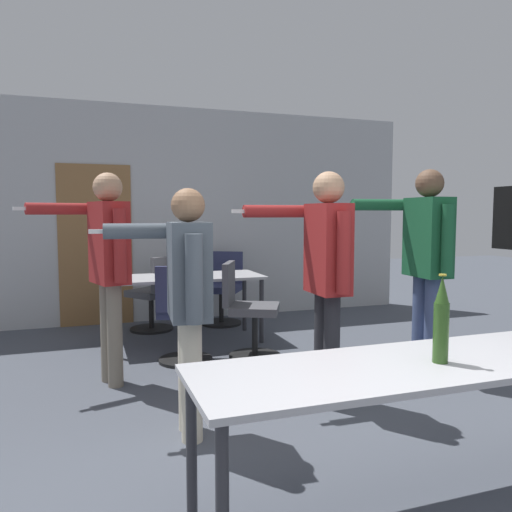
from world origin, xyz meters
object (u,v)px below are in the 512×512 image
at_px(office_chair_side_rolled, 223,290).
at_px(office_chair_near_pushed, 184,317).
at_px(beer_bottle, 441,321).
at_px(office_chair_mid_tucked, 247,313).
at_px(person_left_plaid, 187,289).
at_px(office_chair_far_right, 155,296).
at_px(person_far_watching, 108,256).
at_px(person_right_polo, 326,264).
at_px(person_center_tall, 426,251).
at_px(drink_cup, 193,270).

bearing_deg(office_chair_side_rolled, office_chair_near_pushed, 94.12).
bearing_deg(beer_bottle, office_chair_mid_tucked, 90.72).
height_order(person_left_plaid, office_chair_far_right, person_left_plaid).
bearing_deg(office_chair_near_pushed, beer_bottle, -55.48).
height_order(person_left_plaid, person_far_watching, person_far_watching).
distance_m(person_left_plaid, office_chair_near_pushed, 1.64).
bearing_deg(office_chair_near_pushed, person_left_plaid, -78.95).
height_order(office_chair_mid_tucked, office_chair_near_pushed, office_chair_near_pushed).
bearing_deg(office_chair_far_right, person_right_polo, -108.76).
xyz_separation_m(person_far_watching, office_chair_near_pushed, (0.69, 0.36, -0.62)).
relative_size(person_right_polo, person_center_tall, 0.96).
relative_size(person_left_plaid, drink_cup, 16.12).
bearing_deg(office_chair_mid_tucked, drink_cup, -132.46).
bearing_deg(office_chair_mid_tucked, person_far_watching, -49.67).
distance_m(person_right_polo, office_chair_side_rolled, 3.02).
bearing_deg(person_right_polo, office_chair_far_right, 18.61).
distance_m(person_center_tall, drink_cup, 2.54).
xyz_separation_m(person_left_plaid, office_chair_side_rolled, (1.09, 3.15, -0.52)).
height_order(office_chair_mid_tucked, office_chair_side_rolled, office_chair_mid_tucked).
bearing_deg(person_left_plaid, person_center_tall, -71.86).
bearing_deg(drink_cup, person_right_polo, -76.55).
bearing_deg(beer_bottle, person_far_watching, 119.46).
distance_m(person_far_watching, beer_bottle, 2.77).
bearing_deg(beer_bottle, drink_cup, 96.18).
height_order(office_chair_side_rolled, beer_bottle, beer_bottle).
relative_size(office_chair_far_right, drink_cup, 9.34).
bearing_deg(person_right_polo, office_chair_side_rolled, 0.82).
bearing_deg(drink_cup, office_chair_far_right, 121.42).
distance_m(person_right_polo, drink_cup, 2.30).
bearing_deg(office_chair_mid_tucked, office_chair_side_rolled, -161.46).
bearing_deg(office_chair_far_right, person_far_watching, -145.28).
relative_size(person_center_tall, office_chair_far_right, 1.97).
relative_size(office_chair_mid_tucked, beer_bottle, 2.31).
relative_size(person_left_plaid, person_center_tall, 0.88).
relative_size(person_far_watching, office_chair_near_pushed, 1.85).
bearing_deg(person_center_tall, beer_bottle, 146.41).
height_order(person_far_watching, office_chair_mid_tucked, person_far_watching).
bearing_deg(beer_bottle, person_right_polo, 84.55).
height_order(office_chair_far_right, beer_bottle, beer_bottle).
xyz_separation_m(person_left_plaid, drink_cup, (0.54, 2.42, -0.16)).
bearing_deg(office_chair_side_rolled, office_chair_far_right, 41.71).
height_order(person_center_tall, office_chair_mid_tucked, person_center_tall).
height_order(person_left_plaid, person_center_tall, person_center_tall).
height_order(person_far_watching, office_chair_side_rolled, person_far_watching).
bearing_deg(person_left_plaid, person_far_watching, 24.52).
bearing_deg(office_chair_far_right, person_left_plaid, -130.01).
distance_m(office_chair_mid_tucked, beer_bottle, 2.81).
bearing_deg(drink_cup, person_far_watching, -128.03).
xyz_separation_m(person_far_watching, beer_bottle, (1.36, -2.41, -0.14)).
distance_m(person_right_polo, beer_bottle, 1.44).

